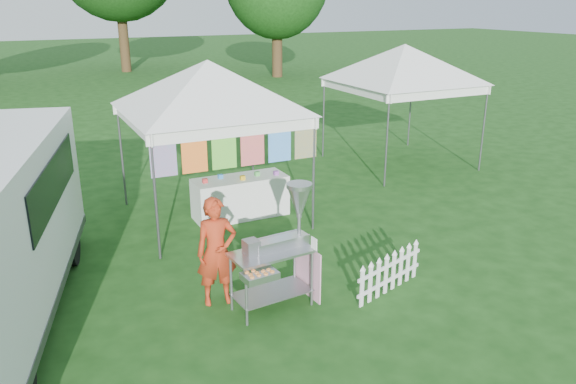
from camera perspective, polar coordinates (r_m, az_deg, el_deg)
ground at (r=8.15m, az=0.69°, el=-10.55°), size 120.00×120.00×0.00m
canopy_main at (r=10.38m, az=-8.18°, el=13.10°), size 4.24×4.24×3.45m
canopy_right at (r=14.32m, az=11.82°, el=14.48°), size 4.24×4.24×3.45m
donut_cart at (r=7.51m, az=-0.47°, el=-4.68°), size 1.22×0.93×1.70m
vendor at (r=7.72m, az=-7.26°, el=-6.04°), size 0.60×0.44×1.54m
picket_fence at (r=8.28m, az=10.30°, el=-8.12°), size 1.38×0.46×0.56m
display_table at (r=10.91m, az=-4.86°, el=-0.50°), size 1.80×0.70×0.78m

